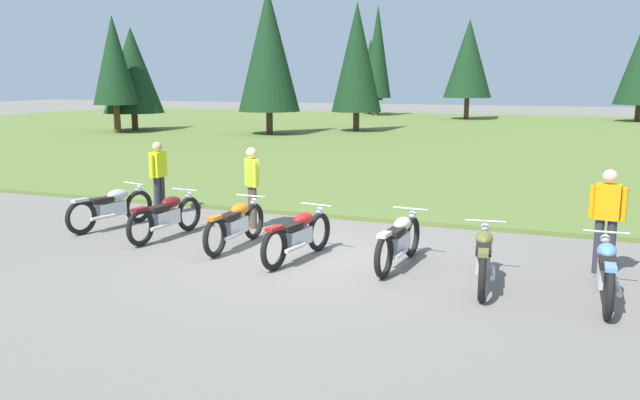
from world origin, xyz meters
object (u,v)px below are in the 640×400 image
motorcycle_red (298,235)px  motorcycle_olive (484,257)px  motorcycle_cream (399,240)px  rider_near_row_end (607,215)px  rider_in_hivis_vest (159,174)px  motorcycle_sky_blue (606,271)px  rider_checking_bike (252,182)px  motorcycle_silver (111,207)px  motorcycle_maroon (166,216)px  motorcycle_orange (236,224)px

motorcycle_red → motorcycle_olive: same height
motorcycle_cream → rider_near_row_end: 3.25m
rider_in_hivis_vest → motorcycle_sky_blue: bearing=-16.8°
rider_checking_bike → motorcycle_cream: bearing=-25.7°
motorcycle_cream → motorcycle_sky_blue: same height
motorcycle_cream → motorcycle_sky_blue: bearing=-12.5°
motorcycle_olive → rider_near_row_end: 2.20m
motorcycle_silver → rider_checking_bike: rider_checking_bike is taller
motorcycle_silver → motorcycle_olive: 7.73m
motorcycle_cream → rider_in_hivis_vest: size_ratio=1.26×
motorcycle_olive → motorcycle_sky_blue: bearing=-4.6°
motorcycle_sky_blue → motorcycle_maroon: bearing=172.7°
motorcycle_sky_blue → rider_checking_bike: size_ratio=1.26×
motorcycle_maroon → motorcycle_cream: (4.69, -0.31, 0.00)m
rider_checking_bike → rider_in_hivis_vest: same height
rider_near_row_end → motorcycle_orange: bearing=-174.5°
motorcycle_silver → rider_checking_bike: (2.70, 1.08, 0.51)m
motorcycle_cream → motorcycle_sky_blue: (3.08, -0.68, 0.00)m
motorcycle_maroon → rider_in_hivis_vest: rider_in_hivis_vest is taller
motorcycle_maroon → motorcycle_sky_blue: (7.77, -0.99, 0.00)m
motorcycle_silver → motorcycle_red: 4.61m
motorcycle_cream → rider_checking_bike: 3.95m
motorcycle_red → rider_checking_bike: (-1.83, 1.93, 0.51)m
motorcycle_red → rider_in_hivis_vest: bearing=152.1°
motorcycle_sky_blue → rider_checking_bike: (-6.61, 2.38, 0.51)m
motorcycle_sky_blue → rider_checking_bike: 7.04m
motorcycle_maroon → motorcycle_cream: bearing=-3.7°
motorcycle_red → rider_checking_bike: bearing=133.5°
rider_in_hivis_vest → motorcycle_cream: bearing=-18.9°
rider_checking_bike → rider_in_hivis_vest: size_ratio=1.00×
motorcycle_orange → rider_in_hivis_vest: 3.58m
motorcycle_maroon → rider_in_hivis_vest: 2.29m
rider_checking_bike → rider_near_row_end: size_ratio=1.00×
motorcycle_orange → rider_near_row_end: size_ratio=1.26×
motorcycle_maroon → rider_near_row_end: bearing=3.1°
motorcycle_orange → motorcycle_red: bearing=-14.8°
motorcycle_cream → rider_in_hivis_vest: 6.41m
motorcycle_cream → rider_near_row_end: size_ratio=1.26×
motorcycle_orange → rider_near_row_end: bearing=5.5°
rider_checking_bike → rider_near_row_end: bearing=-8.3°
motorcycle_orange → motorcycle_red: 1.44m
rider_checking_bike → rider_in_hivis_vest: 2.55m
motorcycle_olive → rider_near_row_end: bearing=36.9°
motorcycle_red → rider_checking_bike: rider_checking_bike is taller
motorcycle_orange → rider_near_row_end: (6.21, 0.59, 0.51)m
motorcycle_silver → motorcycle_red: same height
motorcycle_cream → rider_in_hivis_vest: (-6.05, 2.07, 0.51)m
motorcycle_silver → motorcycle_cream: size_ratio=0.98×
motorcycle_red → motorcycle_orange: bearing=165.2°
motorcycle_silver → motorcycle_sky_blue: 9.40m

